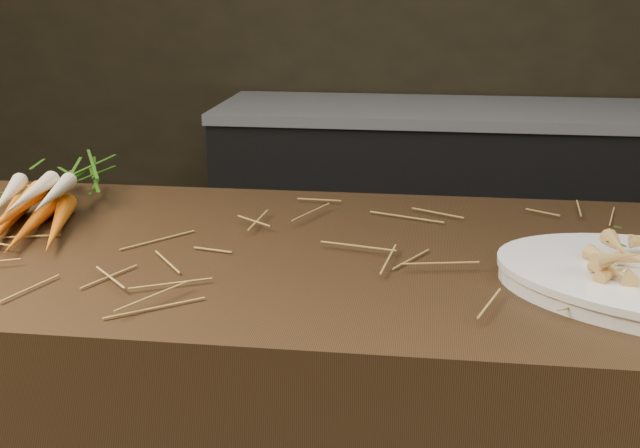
{
  "coord_description": "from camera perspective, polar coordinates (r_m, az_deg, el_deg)",
  "views": [
    {
      "loc": [
        0.19,
        -0.87,
        1.31
      ],
      "look_at": [
        0.03,
        0.24,
        0.96
      ],
      "focal_mm": 45.0,
      "sensor_mm": 36.0,
      "label": 1
    }
  ],
  "objects": [
    {
      "name": "root_veg_bunch",
      "position": [
        1.52,
        -18.65,
        2.52
      ],
      "size": [
        0.25,
        0.51,
        0.09
      ],
      "rotation": [
        0.0,
        0.0,
        0.21
      ],
      "color": "orange",
      "rests_on": "main_counter"
    },
    {
      "name": "straw_bedding",
      "position": [
        1.24,
        -1.21,
        -1.4
      ],
      "size": [
        1.4,
        0.6,
        0.02
      ],
      "primitive_type": null,
      "color": "olive",
      "rests_on": "main_counter"
    },
    {
      "name": "back_counter",
      "position": [
        3.17,
        9.51,
        0.74
      ],
      "size": [
        1.82,
        0.62,
        0.84
      ],
      "color": "black",
      "rests_on": "ground"
    }
  ]
}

